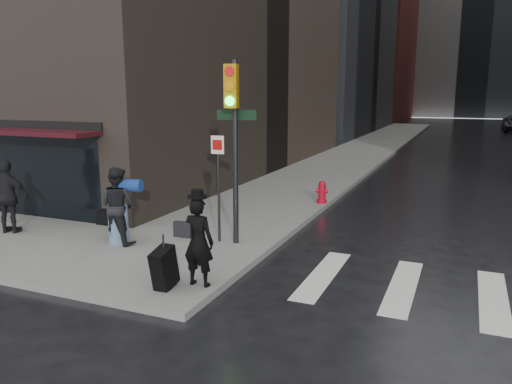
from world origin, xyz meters
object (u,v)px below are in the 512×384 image
Objects in this scene: man_overcoat at (191,246)px; man_greycoat at (8,197)px; man_jeans at (117,206)px; fire_hydrant at (322,193)px; traffic_light at (232,128)px.

man_greycoat is at bearing -13.58° from man_overcoat.
man_greycoat reaches higher than man_overcoat.
man_greycoat is at bearing 6.13° from man_jeans.
fire_hydrant is at bearing -117.35° from man_jeans.
fire_hydrant is (6.44, 6.54, -0.61)m from man_greycoat.
man_overcoat is 6.28m from man_greycoat.
traffic_light reaches higher than fire_hydrant.
man_greycoat is at bearing -134.55° from fire_hydrant.
man_jeans is 2.50× the size of fire_hydrant.
man_overcoat is at bearing 152.12° from man_greycoat.
man_jeans is at bearing -163.74° from traffic_light.
man_greycoat is 9.19m from fire_hydrant.
man_jeans is at bearing -30.43° from man_overcoat.
man_jeans is at bearing 170.13° from man_greycoat.
traffic_light is 5.77m from fire_hydrant.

